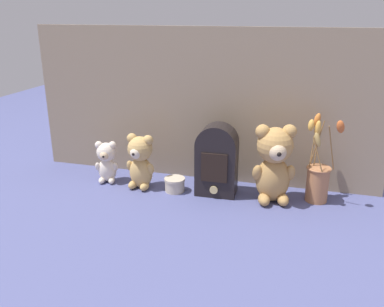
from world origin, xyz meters
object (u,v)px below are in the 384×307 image
(vintage_radio, at_px, (217,159))
(decorative_tin_tall, at_px, (175,184))
(teddy_bear_medium, at_px, (141,160))
(teddy_bear_small, at_px, (107,161))
(teddy_bear_large, at_px, (274,162))
(flower_vase, at_px, (318,176))

(vintage_radio, relative_size, decorative_tin_tall, 3.41)
(teddy_bear_medium, relative_size, teddy_bear_small, 1.27)
(teddy_bear_small, height_order, vintage_radio, vintage_radio)
(teddy_bear_large, xyz_separation_m, teddy_bear_small, (-0.67, 0.00, -0.06))
(flower_vase, bearing_deg, teddy_bear_small, -176.72)
(teddy_bear_small, relative_size, decorative_tin_tall, 2.15)
(teddy_bear_medium, bearing_deg, decorative_tin_tall, 0.32)
(teddy_bear_small, relative_size, vintage_radio, 0.63)
(teddy_bear_large, height_order, decorative_tin_tall, teddy_bear_large)
(teddy_bear_large, xyz_separation_m, vintage_radio, (-0.21, 0.01, -0.01))
(flower_vase, xyz_separation_m, decorative_tin_tall, (-0.53, -0.06, -0.07))
(teddy_bear_medium, height_order, vintage_radio, vintage_radio)
(flower_vase, bearing_deg, teddy_bear_medium, -174.78)
(teddy_bear_large, height_order, flower_vase, flower_vase)
(teddy_bear_large, xyz_separation_m, teddy_bear_medium, (-0.52, -0.01, -0.04))
(teddy_bear_medium, distance_m, vintage_radio, 0.30)
(teddy_bear_medium, bearing_deg, teddy_bear_large, 1.51)
(teddy_bear_large, xyz_separation_m, flower_vase, (0.16, 0.05, -0.05))
(flower_vase, bearing_deg, teddy_bear_large, -163.16)
(flower_vase, distance_m, vintage_radio, 0.38)
(teddy_bear_large, relative_size, decorative_tin_tall, 3.62)
(flower_vase, relative_size, vintage_radio, 1.19)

